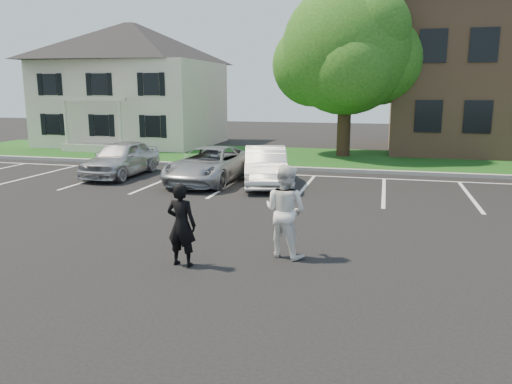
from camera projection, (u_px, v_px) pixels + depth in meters
ground_plane at (244, 259)px, 10.47m from camera, size 90.00×90.00×0.00m
curb at (319, 169)px, 21.84m from camera, size 40.00×0.30×0.15m
grass_strip at (329, 158)px, 25.64m from camera, size 44.00×8.00×0.08m
stall_lines at (345, 185)px, 18.62m from camera, size 34.00×5.36×0.01m
house at (133, 85)px, 31.83m from camera, size 10.30×9.22×7.60m
tree at (348, 53)px, 25.49m from camera, size 7.80×7.20×8.80m
man_black_suit at (181, 225)px, 9.97m from camera, size 0.65×0.46×1.70m
man_white_shirt at (285, 211)px, 10.51m from camera, size 1.17×1.04×1.98m
car_silver_west at (121, 158)px, 20.46m from camera, size 1.75×4.32×1.47m
car_silver_minivan at (210, 165)px, 19.08m from camera, size 2.58×5.02×1.36m
car_white_sedan at (266, 166)px, 18.53m from camera, size 2.55×4.55×1.42m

